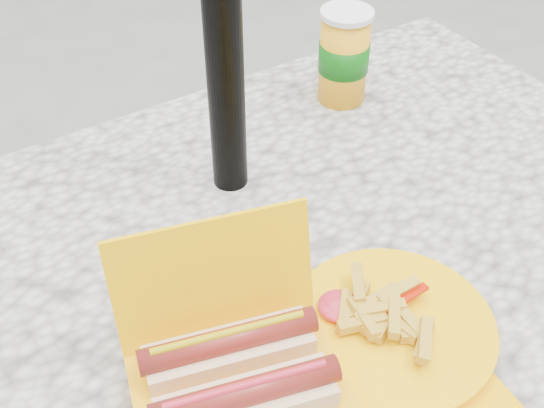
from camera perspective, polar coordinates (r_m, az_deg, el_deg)
picnic_table at (r=0.98m, az=1.46°, el=-7.98°), size 1.20×0.80×0.75m
hotdog_box at (r=0.73m, az=-3.00°, el=-14.21°), size 0.25×0.23×0.17m
fries_plate at (r=0.81m, az=9.97°, el=-10.41°), size 0.26×0.32×0.05m
soda_cup at (r=1.15m, az=6.03°, el=12.20°), size 0.09×0.09×0.16m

